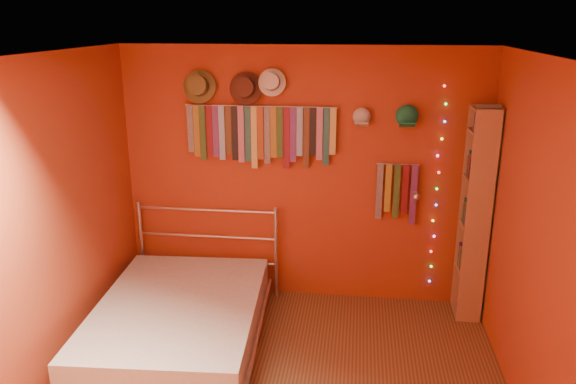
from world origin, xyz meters
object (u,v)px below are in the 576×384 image
at_px(tie_rack, 261,132).
at_px(reading_lamp, 416,196).
at_px(bookshelf, 480,214).
at_px(bed, 179,322).

distance_m(tie_rack, reading_lamp, 1.56).
bearing_deg(bookshelf, tie_rack, 175.68).
height_order(bookshelf, bed, bookshelf).
distance_m(bookshelf, bed, 2.86).
xyz_separation_m(reading_lamp, bed, (-2.02, -0.88, -0.95)).
height_order(tie_rack, bed, tie_rack).
distance_m(tie_rack, bed, 1.88).
distance_m(reading_lamp, bookshelf, 0.60).
relative_size(tie_rack, bed, 0.72).
xyz_separation_m(tie_rack, reading_lamp, (1.47, -0.15, -0.52)).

